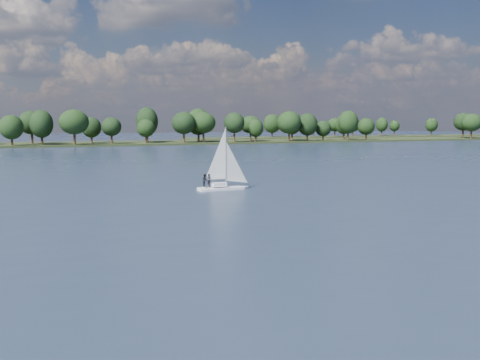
% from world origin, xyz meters
% --- Properties ---
extents(ground, '(700.00, 700.00, 0.00)m').
position_xyz_m(ground, '(0.00, 100.00, 0.00)').
color(ground, '#233342').
rests_on(ground, ground).
extents(far_shore, '(660.00, 40.00, 1.50)m').
position_xyz_m(far_shore, '(0.00, 212.00, 0.00)').
color(far_shore, black).
rests_on(far_shore, ground).
extents(far_shore_back, '(220.00, 30.00, 1.40)m').
position_xyz_m(far_shore_back, '(160.00, 260.00, 0.00)').
color(far_shore_back, black).
rests_on(far_shore_back, ground).
extents(sailboat, '(7.04, 2.44, 9.10)m').
position_xyz_m(sailboat, '(-9.36, 50.98, 2.54)').
color(sailboat, silver).
rests_on(sailboat, ground).
extents(treeline, '(562.88, 74.08, 18.29)m').
position_xyz_m(treeline, '(-7.03, 207.73, 8.19)').
color(treeline, black).
rests_on(treeline, ground).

